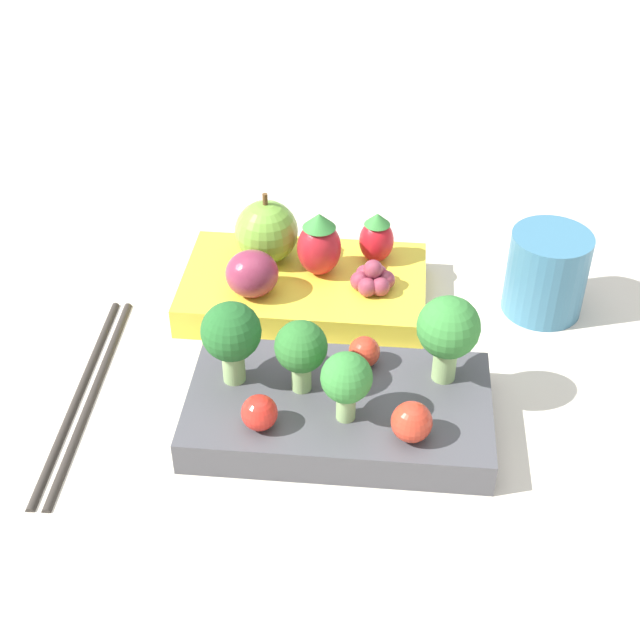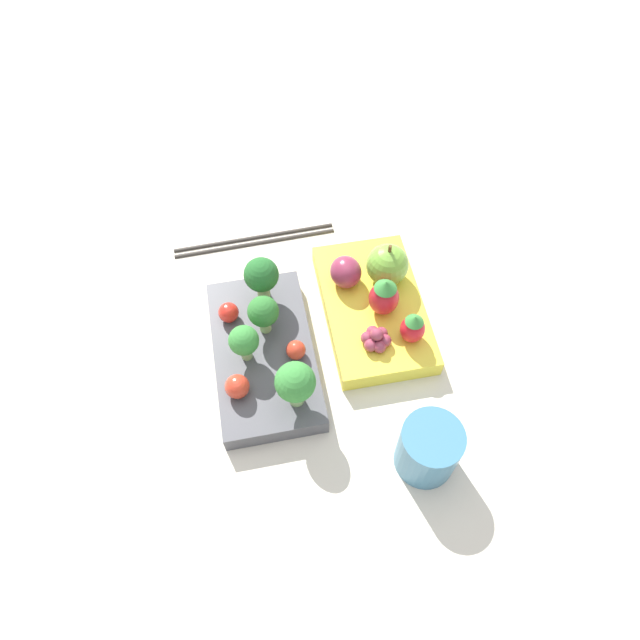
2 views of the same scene
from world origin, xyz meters
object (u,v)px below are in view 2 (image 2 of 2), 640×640
object	(u,v)px
broccoli_floret_2	(295,383)
chopsticks_pair	(255,239)
bento_box_savoury	(264,354)
cherry_tomato_2	(229,312)
broccoli_floret_1	(244,341)
grape_cluster	(376,339)
apple	(387,265)
bento_box_fruit	(373,308)
cherry_tomato_1	(296,350)
strawberry_1	(384,296)
cherry_tomato_0	(237,386)
strawberry_0	(413,328)
plum	(346,272)
broccoli_floret_3	(263,312)
drinking_cup	(428,449)
broccoli_floret_0	(261,276)

from	to	relation	value
broccoli_floret_2	chopsticks_pair	xyz separation A→B (m)	(0.25, -0.02, -0.06)
bento_box_savoury	cherry_tomato_2	size ratio (longest dim) A/B	9.23
broccoli_floret_1	grape_cluster	bearing A→B (deg)	-103.30
bento_box_savoury	cherry_tomato_2	world-z (taller)	cherry_tomato_2
broccoli_floret_2	apple	world-z (taller)	broccoli_floret_2
bento_box_fruit	cherry_tomato_1	size ratio (longest dim) A/B	9.48
strawberry_1	cherry_tomato_0	bearing A→B (deg)	103.69
broccoli_floret_1	cherry_tomato_2	bearing A→B (deg)	4.94
bento_box_savoury	cherry_tomato_0	size ratio (longest dim) A/B	8.26
cherry_tomato_1	strawberry_0	size ratio (longest dim) A/B	0.51
broccoli_floret_2	cherry_tomato_1	size ratio (longest dim) A/B	2.94
bento_box_fruit	plum	xyz separation A→B (m)	(0.04, 0.02, 0.03)
broccoli_floret_1	strawberry_1	world-z (taller)	strawberry_1
broccoli_floret_3	grape_cluster	distance (m)	0.13
bento_box_savoury	broccoli_floret_3	bearing A→B (deg)	-23.46
cherry_tomato_2	grape_cluster	bearing A→B (deg)	-121.32
plum	drinking_cup	xyz separation A→B (m)	(-0.23, 0.00, -0.01)
cherry_tomato_2	strawberry_0	world-z (taller)	strawberry_0
cherry_tomato_1	chopsticks_pair	distance (m)	0.20
broccoli_floret_1	plum	bearing A→B (deg)	-67.22
broccoli_floret_0	cherry_tomato_1	bearing A→B (deg)	-173.76
strawberry_0	cherry_tomato_2	bearing A→B (deg)	62.69
bento_box_fruit	cherry_tomato_0	distance (m)	0.19
broccoli_floret_3	cherry_tomato_2	bearing A→B (deg)	50.86
broccoli_floret_0	broccoli_floret_1	distance (m)	0.08
bento_box_fruit	cherry_tomato_2	world-z (taller)	cherry_tomato_2
bento_box_fruit	apple	distance (m)	0.05
bento_box_fruit	broccoli_floret_2	distance (m)	0.16
bento_box_savoury	plum	xyz separation A→B (m)	(0.06, -0.12, 0.03)
chopsticks_pair	broccoli_floret_0	bearing A→B (deg)	170.66
broccoli_floret_1	chopsticks_pair	xyz separation A→B (m)	(0.18, -0.06, -0.05)
strawberry_0	drinking_cup	world-z (taller)	same
cherry_tomato_0	strawberry_1	xyz separation A→B (m)	(0.05, -0.18, 0.01)
broccoli_floret_1	strawberry_1	xyz separation A→B (m)	(0.01, -0.16, -0.01)
broccoli_floret_2	cherry_tomato_0	distance (m)	0.07
cherry_tomato_1	plum	xyz separation A→B (m)	(0.08, -0.09, 0.01)
strawberry_1	grape_cluster	bearing A→B (deg)	147.45
broccoli_floret_0	strawberry_1	world-z (taller)	broccoli_floret_0
broccoli_floret_2	cherry_tomato_1	world-z (taller)	broccoli_floret_2
broccoli_floret_1	broccoli_floret_2	xyz separation A→B (m)	(-0.07, -0.03, 0.01)
cherry_tomato_1	plum	size ratio (longest dim) A/B	0.54
broccoli_floret_1	broccoli_floret_2	size ratio (longest dim) A/B	0.79
broccoli_floret_1	apple	world-z (taller)	apple
broccoli_floret_1	plum	xyz separation A→B (m)	(0.06, -0.14, -0.01)
broccoli_floret_2	cherry_tomato_2	size ratio (longest dim) A/B	2.73
cherry_tomato_2	bento_box_savoury	bearing A→B (deg)	-155.30
broccoli_floret_3	cherry_tomato_2	distance (m)	0.05
drinking_cup	broccoli_floret_0	bearing A→B (deg)	22.07
broccoli_floret_0	broccoli_floret_3	world-z (taller)	broccoli_floret_0
broccoli_floret_1	plum	distance (m)	0.15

